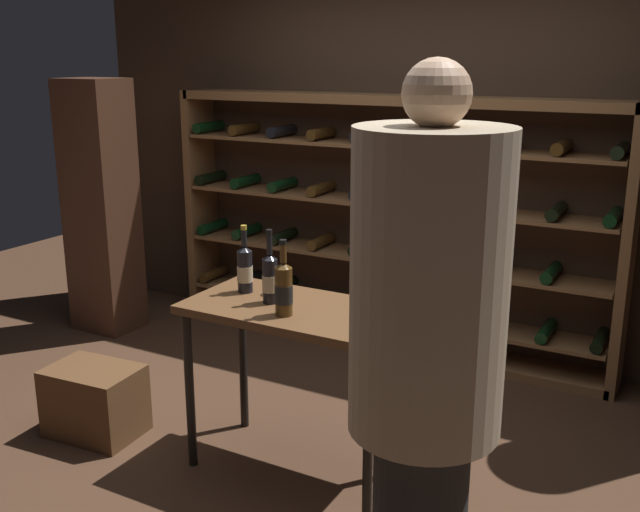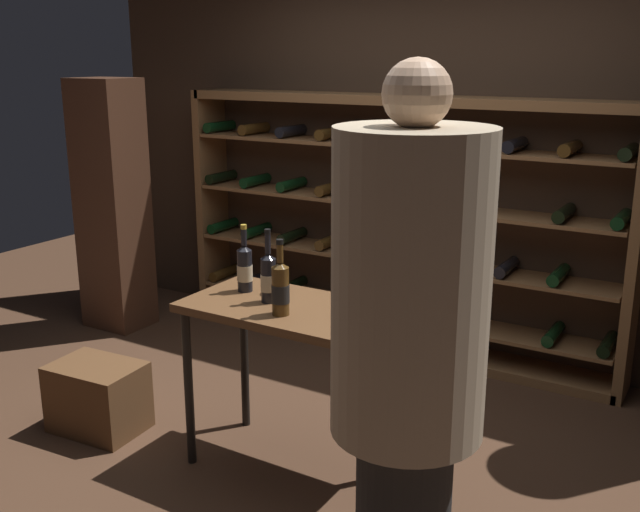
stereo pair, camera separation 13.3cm
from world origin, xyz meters
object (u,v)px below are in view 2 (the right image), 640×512
(wine_rack, at_px, (389,225))
(wine_bottle_amber_reserve, at_px, (245,268))
(wine_crate, at_px, (98,397))
(wine_glass_stemmed_left, at_px, (277,272))
(wine_bottle_black_capsule, at_px, (268,277))
(tasting_table, at_px, (295,328))
(wine_bottle_gold_foil, at_px, (280,288))
(display_cabinet, at_px, (112,206))
(person_guest_blue_shirt, at_px, (408,358))

(wine_rack, relative_size, wine_bottle_amber_reserve, 9.32)
(wine_crate, distance_m, wine_glass_stemmed_left, 1.27)
(wine_bottle_amber_reserve, bearing_deg, wine_bottle_black_capsule, -21.58)
(tasting_table, bearing_deg, wine_bottle_gold_foil, -88.10)
(wine_rack, bearing_deg, tasting_table, -78.89)
(wine_bottle_black_capsule, height_order, wine_bottle_gold_foil, wine_bottle_black_capsule)
(wine_bottle_amber_reserve, distance_m, wine_glass_stemmed_left, 0.16)
(wine_rack, height_order, display_cabinet, display_cabinet)
(wine_rack, distance_m, person_guest_blue_shirt, 2.80)
(person_guest_blue_shirt, relative_size, display_cabinet, 1.08)
(wine_rack, xyz_separation_m, wine_bottle_gold_foil, (0.33, -1.79, 0.11))
(display_cabinet, bearing_deg, wine_glass_stemmed_left, -23.51)
(wine_rack, xyz_separation_m, person_guest_blue_shirt, (1.27, -2.49, 0.23))
(display_cabinet, height_order, wine_glass_stemmed_left, display_cabinet)
(wine_crate, bearing_deg, person_guest_blue_shirt, -15.96)
(wine_bottle_black_capsule, distance_m, wine_bottle_gold_foil, 0.19)
(wine_bottle_gold_foil, height_order, wine_glass_stemmed_left, wine_bottle_gold_foil)
(person_guest_blue_shirt, bearing_deg, wine_bottle_black_capsule, 148.16)
(wine_glass_stemmed_left, bearing_deg, wine_bottle_amber_reserve, -162.79)
(person_guest_blue_shirt, xyz_separation_m, display_cabinet, (-3.18, 1.83, -0.18))
(wine_crate, xyz_separation_m, display_cabinet, (-1.11, 1.24, 0.72))
(wine_bottle_amber_reserve, bearing_deg, wine_crate, -159.85)
(wine_crate, distance_m, display_cabinet, 1.81)
(wine_bottle_black_capsule, distance_m, wine_glass_stemmed_left, 0.13)
(tasting_table, bearing_deg, wine_bottle_amber_reserve, 168.81)
(display_cabinet, height_order, wine_bottle_gold_foil, display_cabinet)
(tasting_table, xyz_separation_m, person_guest_blue_shirt, (0.94, -0.82, 0.36))
(tasting_table, bearing_deg, display_cabinet, 155.71)
(person_guest_blue_shirt, bearing_deg, tasting_table, 143.85)
(wine_glass_stemmed_left, bearing_deg, display_cabinet, 156.49)
(wine_crate, height_order, wine_bottle_black_capsule, wine_bottle_black_capsule)
(wine_rack, height_order, wine_bottle_black_capsule, wine_rack)
(wine_bottle_amber_reserve, bearing_deg, person_guest_blue_shirt, -34.71)
(wine_bottle_amber_reserve, relative_size, wine_glass_stemmed_left, 2.27)
(wine_crate, xyz_separation_m, wine_bottle_amber_reserve, (0.80, 0.29, 0.78))
(wine_bottle_amber_reserve, bearing_deg, tasting_table, -11.19)
(display_cabinet, relative_size, wine_bottle_gold_foil, 5.21)
(wine_crate, xyz_separation_m, wine_glass_stemmed_left, (0.95, 0.34, 0.77))
(wine_crate, relative_size, wine_bottle_gold_foil, 1.37)
(tasting_table, distance_m, wine_bottle_black_capsule, 0.27)
(wine_crate, distance_m, wine_bottle_black_capsule, 1.28)
(person_guest_blue_shirt, xyz_separation_m, wine_glass_stemmed_left, (-1.12, 0.93, -0.14))
(wine_bottle_amber_reserve, height_order, wine_bottle_gold_foil, wine_bottle_gold_foil)
(person_guest_blue_shirt, height_order, display_cabinet, person_guest_blue_shirt)
(tasting_table, height_order, display_cabinet, display_cabinet)
(display_cabinet, xyz_separation_m, wine_bottle_gold_foil, (2.25, -1.14, 0.06))
(tasting_table, bearing_deg, person_guest_blue_shirt, -41.06)
(wine_glass_stemmed_left, bearing_deg, wine_crate, -160.32)
(person_guest_blue_shirt, distance_m, wine_bottle_black_capsule, 1.35)
(tasting_table, distance_m, wine_bottle_gold_foil, 0.27)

